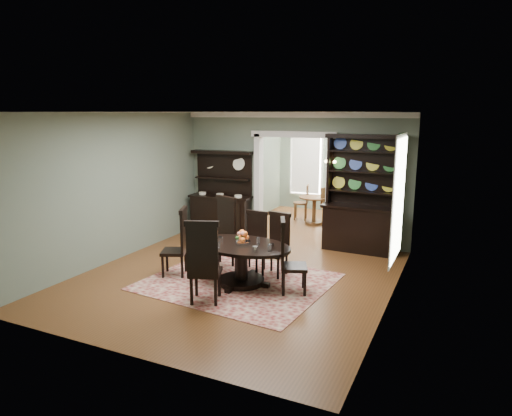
% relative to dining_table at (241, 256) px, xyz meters
% --- Properties ---
extents(room, '(5.51, 6.01, 3.01)m').
position_rel_dining_table_xyz_m(room, '(-0.23, 0.24, 1.07)').
color(room, brown).
rests_on(room, ground).
extents(parlor, '(3.51, 3.50, 3.01)m').
position_rel_dining_table_xyz_m(parlor, '(-0.23, 5.73, 1.01)').
color(parlor, brown).
rests_on(parlor, ground).
extents(doorway_trim, '(2.08, 0.25, 2.57)m').
position_rel_dining_table_xyz_m(doorway_trim, '(-0.23, 3.20, 1.11)').
color(doorway_trim, silver).
rests_on(doorway_trim, floor).
extents(right_window, '(0.15, 1.47, 2.12)m').
position_rel_dining_table_xyz_m(right_window, '(2.46, 1.13, 1.09)').
color(right_window, white).
rests_on(right_window, wall_right).
extents(wall_sconce, '(0.27, 0.21, 0.21)m').
position_rel_dining_table_xyz_m(wall_sconce, '(0.72, 3.05, 1.38)').
color(wall_sconce, '#C98335').
rests_on(wall_sconce, back_wall_right).
extents(rug, '(3.34, 2.94, 0.01)m').
position_rel_dining_table_xyz_m(rug, '(-0.09, 0.05, -0.50)').
color(rug, maroon).
rests_on(rug, floor).
extents(dining_table, '(1.94, 1.84, 0.73)m').
position_rel_dining_table_xyz_m(dining_table, '(0.00, 0.00, 0.00)').
color(dining_table, black).
rests_on(dining_table, rug).
extents(centerpiece, '(1.39, 0.89, 0.23)m').
position_rel_dining_table_xyz_m(centerpiece, '(0.02, 0.02, 0.29)').
color(centerpiece, silver).
rests_on(centerpiece, dining_table).
extents(chair_far_left, '(0.65, 0.63, 1.39)m').
position_rel_dining_table_xyz_m(chair_far_left, '(-0.77, 0.74, 0.22)').
color(chair_far_left, black).
rests_on(chair_far_left, rug).
extents(chair_far_mid, '(0.45, 0.42, 1.16)m').
position_rel_dining_table_xyz_m(chair_far_mid, '(-0.09, 0.78, 0.10)').
color(chair_far_mid, black).
rests_on(chair_far_mid, rug).
extents(chair_far_right, '(0.48, 0.46, 1.18)m').
position_rel_dining_table_xyz_m(chair_far_right, '(0.39, 0.75, 0.11)').
color(chair_far_right, black).
rests_on(chair_far_right, rug).
extents(chair_end_left, '(0.60, 0.62, 1.29)m').
position_rel_dining_table_xyz_m(chair_end_left, '(-1.23, -0.09, 0.17)').
color(chair_end_left, black).
rests_on(chair_end_left, rug).
extents(chair_end_right, '(0.60, 0.61, 1.27)m').
position_rel_dining_table_xyz_m(chair_end_right, '(0.89, -0.03, 0.16)').
color(chair_end_right, black).
rests_on(chair_end_right, rug).
extents(chair_near, '(0.65, 0.64, 1.39)m').
position_rel_dining_table_xyz_m(chair_near, '(-0.13, -1.04, 0.22)').
color(chair_near, black).
rests_on(chair_near, rug).
extents(sideboard, '(1.61, 0.67, 2.07)m').
position_rel_dining_table_xyz_m(sideboard, '(-2.04, 2.96, 0.21)').
color(sideboard, black).
rests_on(sideboard, floor).
extents(welsh_dresser, '(1.65, 0.65, 2.55)m').
position_rel_dining_table_xyz_m(welsh_dresser, '(1.45, 2.92, 0.41)').
color(welsh_dresser, black).
rests_on(welsh_dresser, floor).
extents(parlor_table, '(0.82, 0.82, 0.76)m').
position_rel_dining_table_xyz_m(parlor_table, '(-0.21, 4.85, -0.02)').
color(parlor_table, brown).
rests_on(parlor_table, parlor_floor).
extents(parlor_chair_left, '(0.45, 0.44, 1.00)m').
position_rel_dining_table_xyz_m(parlor_chair_left, '(-0.65, 5.20, 0.03)').
color(parlor_chair_left, brown).
rests_on(parlor_chair_left, parlor_floor).
extents(parlor_chair_right, '(0.49, 0.48, 1.03)m').
position_rel_dining_table_xyz_m(parlor_chair_right, '(0.21, 4.82, 0.04)').
color(parlor_chair_right, brown).
rests_on(parlor_chair_right, parlor_floor).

